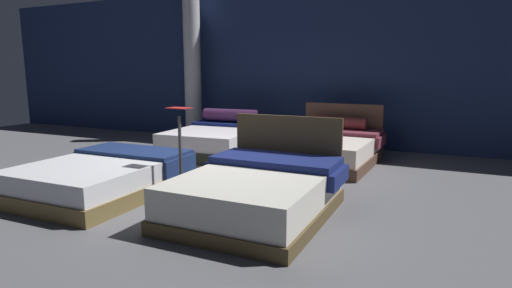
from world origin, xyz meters
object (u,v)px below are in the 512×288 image
(bed_0, at_px, (103,177))
(bed_1, at_px, (258,192))
(bed_3, at_px, (327,148))
(price_sign, at_px, (181,163))
(bed_2, at_px, (217,140))
(support_pillar, at_px, (192,66))

(bed_0, relative_size, bed_1, 1.06)
(bed_1, relative_size, bed_3, 0.92)
(bed_3, relative_size, price_sign, 1.87)
(bed_2, relative_size, support_pillar, 0.60)
(bed_2, bearing_deg, bed_0, -93.37)
(bed_2, distance_m, price_sign, 2.94)
(bed_0, distance_m, price_sign, 1.13)
(support_pillar, bearing_deg, price_sign, -58.41)
(price_sign, distance_m, support_pillar, 4.99)
(bed_1, bearing_deg, bed_2, 127.76)
(bed_0, xyz_separation_m, price_sign, (1.08, 0.25, 0.23))
(bed_3, bearing_deg, support_pillar, 163.21)
(price_sign, bearing_deg, bed_0, -166.70)
(bed_0, height_order, bed_1, bed_1)
(bed_2, height_order, price_sign, price_sign)
(bed_2, xyz_separation_m, bed_3, (2.19, 0.12, -0.01))
(price_sign, xyz_separation_m, support_pillar, (-2.53, 4.11, 1.29))
(bed_0, relative_size, price_sign, 1.82)
(bed_0, xyz_separation_m, support_pillar, (-1.45, 4.36, 1.52))
(bed_1, height_order, price_sign, price_sign)
(bed_0, relative_size, bed_2, 1.01)
(bed_1, bearing_deg, bed_0, -176.92)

